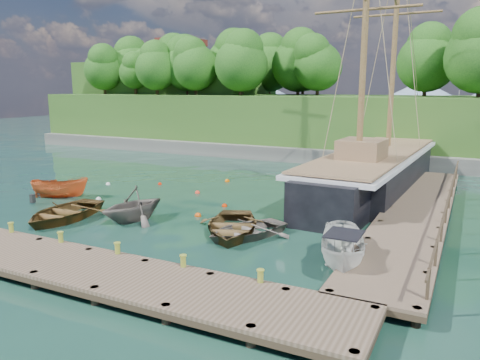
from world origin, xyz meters
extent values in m
plane|color=#18382B|center=(0.00, 0.00, 0.00)|extent=(160.00, 160.00, 0.00)
cube|color=brown|center=(2.00, -6.50, 0.54)|extent=(20.00, 3.20, 0.12)
cube|color=#30261C|center=(2.00, -6.50, 0.38)|extent=(20.00, 3.20, 0.20)
cylinder|color=#30261C|center=(11.70, -5.20, 0.05)|extent=(0.28, 0.28, 1.10)
cube|color=brown|center=(11.50, 7.00, 0.54)|extent=(3.20, 24.00, 0.12)
cube|color=#30261C|center=(11.50, 7.00, 0.38)|extent=(3.20, 24.00, 0.20)
cylinder|color=#30261C|center=(10.20, -4.70, 0.05)|extent=(0.28, 0.28, 1.10)
cylinder|color=#30261C|center=(12.80, -4.70, 0.05)|extent=(0.28, 0.28, 1.10)
cylinder|color=#30261C|center=(10.20, 18.70, 0.05)|extent=(0.28, 0.28, 1.10)
cylinder|color=#30261C|center=(12.80, 18.70, 0.05)|extent=(0.28, 0.28, 1.10)
cylinder|color=olive|center=(-4.00, -5.10, 0.00)|extent=(0.26, 0.26, 0.45)
cylinder|color=olive|center=(-1.00, -5.10, 0.00)|extent=(0.26, 0.26, 0.45)
cylinder|color=olive|center=(2.00, -5.10, 0.00)|extent=(0.26, 0.26, 0.45)
cylinder|color=olive|center=(5.00, -5.10, 0.00)|extent=(0.26, 0.26, 0.45)
cylinder|color=olive|center=(8.00, -5.10, 0.00)|extent=(0.26, 0.26, 0.45)
imported|color=#553B1B|center=(-5.14, -1.10, 0.00)|extent=(4.11, 5.38, 1.04)
imported|color=#5E554F|center=(-1.75, 0.40, 0.00)|extent=(3.96, 4.33, 1.94)
imported|color=brown|center=(3.93, 0.64, 0.00)|extent=(5.18, 5.98, 1.04)
imported|color=#675E56|center=(4.71, 0.60, 0.00)|extent=(4.53, 5.09, 0.87)
imported|color=#C55926|center=(-9.27, 2.46, 0.00)|extent=(3.83, 2.92, 1.40)
imported|color=silver|center=(9.78, -1.34, 0.00)|extent=(2.74, 4.68, 1.70)
cube|color=black|center=(8.07, 13.32, 0.79)|extent=(5.77, 15.53, 3.18)
cube|color=black|center=(8.59, 23.13, 0.79)|extent=(2.98, 4.94, 2.86)
cube|color=black|center=(7.60, 4.60, 0.79)|extent=(3.68, 4.11, 3.02)
cube|color=silver|center=(8.07, 13.32, 2.33)|extent=(6.08, 20.32, 0.25)
cube|color=brown|center=(8.07, 13.32, 2.58)|extent=(5.61, 19.86, 0.12)
cube|color=brown|center=(7.89, 10.05, 3.18)|extent=(2.64, 3.13, 1.20)
cylinder|color=brown|center=(8.79, 26.72, 3.78)|extent=(0.61, 6.90, 1.69)
cylinder|color=brown|center=(8.28, 17.24, 11.01)|extent=(0.36, 0.36, 16.87)
cylinder|color=brown|center=(7.86, 9.40, 10.34)|extent=(0.36, 0.36, 15.52)
cylinder|color=#8C7A59|center=(8.61, 23.48, 11.27)|extent=(0.67, 11.65, 9.80)
sphere|color=silver|center=(-6.63, 3.04, 0.00)|extent=(0.34, 0.34, 0.34)
sphere|color=#F8381E|center=(-2.14, 7.39, 0.00)|extent=(0.33, 0.33, 0.33)
sphere|color=red|center=(1.13, 5.10, 0.00)|extent=(0.31, 0.31, 0.31)
sphere|color=white|center=(4.29, 7.54, 0.00)|extent=(0.30, 0.30, 0.30)
sphere|color=red|center=(-6.02, 8.56, 0.00)|extent=(0.28, 0.28, 0.28)
sphere|color=#E26200|center=(-2.19, 11.67, 0.00)|extent=(0.35, 0.35, 0.35)
sphere|color=white|center=(-9.33, 6.87, 0.00)|extent=(0.31, 0.31, 0.31)
sphere|color=#D04609|center=(0.85, 2.61, 0.00)|extent=(0.36, 0.36, 0.36)
cube|color=#474744|center=(-8.00, 24.00, 0.60)|extent=(50.00, 4.00, 1.40)
cube|color=#254814|center=(-8.00, 30.00, 3.00)|extent=(50.00, 14.00, 6.00)
cube|color=#254814|center=(-22.00, 34.00, 5.00)|extent=(24.00, 12.00, 10.00)
cylinder|color=#382616|center=(-16.10, 28.11, 6.70)|extent=(0.36, 0.36, 1.40)
sphere|color=#1C4616|center=(-16.10, 28.11, 9.10)|extent=(5.42, 5.42, 5.42)
cylinder|color=#382616|center=(-14.18, 26.81, 6.70)|extent=(0.36, 0.36, 1.40)
sphere|color=#1C4616|center=(-14.18, 26.81, 8.96)|extent=(5.02, 5.02, 5.02)
cylinder|color=#382616|center=(-27.79, 27.27, 6.70)|extent=(0.36, 0.36, 1.40)
sphere|color=#1C4616|center=(-27.79, 27.27, 8.88)|extent=(4.79, 4.79, 4.79)
cylinder|color=#382616|center=(-20.73, 34.78, 6.70)|extent=(0.36, 0.36, 1.40)
sphere|color=#1C4616|center=(-20.73, 34.78, 9.39)|extent=(6.25, 6.25, 6.25)
cylinder|color=#382616|center=(13.91, 26.65, 6.70)|extent=(0.36, 0.36, 1.40)
cylinder|color=#382616|center=(-25.58, 30.32, 6.70)|extent=(0.36, 0.36, 1.40)
sphere|color=#1C4616|center=(-25.58, 30.32, 9.26)|extent=(5.89, 5.89, 5.89)
cylinder|color=#382616|center=(-1.61, 31.21, 6.70)|extent=(0.36, 0.36, 1.40)
sphere|color=#1C4616|center=(-1.61, 31.21, 9.00)|extent=(5.13, 5.13, 5.13)
cylinder|color=#382616|center=(-21.53, 35.53, 6.70)|extent=(0.36, 0.36, 1.40)
sphere|color=#1C4616|center=(-21.53, 35.53, 8.88)|extent=(4.80, 4.80, 4.80)
cylinder|color=#382616|center=(-10.15, 30.20, 6.70)|extent=(0.36, 0.36, 1.40)
sphere|color=#1C4616|center=(-10.15, 30.20, 9.24)|extent=(5.82, 5.82, 5.82)
cylinder|color=#382616|center=(-4.58, 33.35, 6.70)|extent=(0.36, 0.36, 1.40)
sphere|color=#1C4616|center=(-4.58, 33.35, 9.32)|extent=(6.05, 6.05, 6.05)
cylinder|color=#382616|center=(-8.51, 26.55, 6.70)|extent=(0.36, 0.36, 1.40)
sphere|color=#1C4616|center=(-8.51, 26.55, 9.11)|extent=(5.47, 5.47, 5.47)
cylinder|color=#382616|center=(9.27, 30.39, 6.70)|extent=(0.36, 0.36, 1.40)
sphere|color=#1C4616|center=(9.27, 30.39, 9.14)|extent=(5.55, 5.55, 5.55)
cylinder|color=#382616|center=(-10.01, 37.76, 6.70)|extent=(0.36, 0.36, 1.40)
sphere|color=#1C4616|center=(-10.01, 37.76, 9.39)|extent=(6.25, 6.25, 6.25)
cylinder|color=#382616|center=(-28.21, 35.82, 6.70)|extent=(0.36, 0.36, 1.40)
sphere|color=#1C4616|center=(-28.21, 35.82, 9.09)|extent=(5.41, 5.41, 5.41)
cylinder|color=#382616|center=(-17.91, 31.40, 6.70)|extent=(0.36, 0.36, 1.40)
sphere|color=#1C4616|center=(-17.91, 31.40, 9.12)|extent=(5.47, 5.47, 5.47)
cylinder|color=#382616|center=(-23.27, 27.64, 6.70)|extent=(0.36, 0.36, 1.40)
sphere|color=#1C4616|center=(-23.27, 27.64, 8.52)|extent=(3.77, 3.77, 3.77)
cylinder|color=#382616|center=(-19.61, 31.47, 6.70)|extent=(0.36, 0.36, 1.40)
sphere|color=#1C4616|center=(-19.61, 31.47, 9.31)|extent=(6.04, 6.04, 6.04)
cylinder|color=#382616|center=(-5.73, 38.37, 6.70)|extent=(0.36, 0.36, 1.40)
sphere|color=#1C4616|center=(-5.73, 38.37, 9.26)|extent=(5.89, 5.89, 5.89)
cylinder|color=#382616|center=(-11.90, 31.02, 6.70)|extent=(0.36, 0.36, 1.40)
sphere|color=#1C4616|center=(-11.90, 31.02, 9.33)|extent=(6.08, 6.08, 6.08)
cylinder|color=#382616|center=(-22.89, 29.25, 6.70)|extent=(0.36, 0.36, 1.40)
sphere|color=#1C4616|center=(-22.89, 29.25, 8.69)|extent=(4.25, 4.25, 4.25)
cylinder|color=#382616|center=(-18.91, 26.06, 6.70)|extent=(0.36, 0.36, 1.40)
sphere|color=#1C4616|center=(-18.91, 26.06, 8.87)|extent=(4.77, 4.77, 4.77)
cube|color=silver|center=(-20.00, 33.00, 10.50)|extent=(4.00, 5.00, 3.00)
cube|color=#591E19|center=(-20.00, 33.00, 12.40)|extent=(4.40, 5.40, 0.80)
cone|color=#728CA5|center=(5.00, 70.00, 4.00)|extent=(32.00, 32.00, 8.00)
cone|color=#728CA5|center=(-30.00, 70.00, 5.00)|extent=(40.00, 40.00, 10.00)
camera|label=1|loc=(13.82, -18.23, 6.88)|focal=35.00mm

